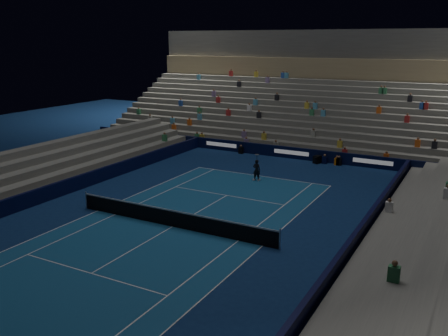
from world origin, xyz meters
name	(u,v)px	position (x,y,z in m)	size (l,w,h in m)	color
ground	(173,227)	(0.00, 0.00, 0.00)	(90.00, 90.00, 0.00)	#0D2451
court_surface	(173,227)	(0.00, 0.00, 0.01)	(10.97, 23.77, 0.01)	navy
sponsor_barrier_far	(292,153)	(0.00, 18.50, 0.50)	(44.00, 0.25, 1.00)	black
sponsor_barrier_east	(346,254)	(9.70, 0.00, 0.50)	(0.25, 37.00, 1.00)	black
sponsor_barrier_west	(48,193)	(-9.70, 0.00, 0.50)	(0.25, 37.00, 1.00)	black
grandstand_main	(326,108)	(0.00, 27.90, 3.38)	(44.00, 15.20, 11.20)	#5F5F5B
grandstand_east	(428,261)	(13.17, 0.00, 0.92)	(5.00, 37.00, 2.50)	slate
grandstand_west	(11,180)	(-13.17, 0.00, 0.92)	(5.00, 37.00, 2.50)	slate
tennis_net	(172,218)	(0.00, 0.00, 0.50)	(12.90, 0.10, 1.10)	#B2B2B7
tennis_player	(257,170)	(0.22, 10.65, 0.80)	(0.58, 0.38, 1.60)	black
broadcast_camera	(317,159)	(2.53, 17.83, 0.34)	(0.68, 1.04, 0.66)	black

